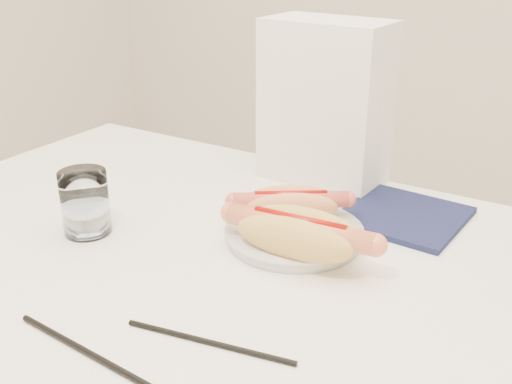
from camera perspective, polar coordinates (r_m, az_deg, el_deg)
The scene contains 9 objects.
table at distance 0.81m, azimuth -2.16°, elevation -11.21°, with size 1.20×0.80×0.75m.
plate at distance 0.86m, azimuth 3.56°, elevation -4.07°, with size 0.19×0.19×0.02m, color silver.
hotdog_left at distance 0.88m, azimuth 3.26°, elevation -1.17°, with size 0.15×0.13×0.05m.
hotdog_right at distance 0.79m, azimuth 4.06°, elevation -3.93°, with size 0.20×0.09×0.06m.
water_glass at distance 0.90m, azimuth -15.68°, elevation -0.96°, with size 0.07×0.07×0.09m, color white.
chopstick_near at distance 0.66m, azimuth -4.39°, elevation -13.80°, with size 0.01×0.01×0.19m, color black.
chopstick_far at distance 0.66m, azimuth -15.07°, elevation -14.46°, with size 0.01×0.01×0.22m, color black.
napkin_box at distance 1.03m, azimuth 6.51°, elevation 8.25°, with size 0.20×0.11×0.27m, color white.
navy_napkin at distance 0.95m, azimuth 13.62°, elevation -2.16°, with size 0.17×0.17×0.01m, color #13193D.
Camera 1 is at (0.38, -0.56, 1.15)m, focal length 42.84 mm.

